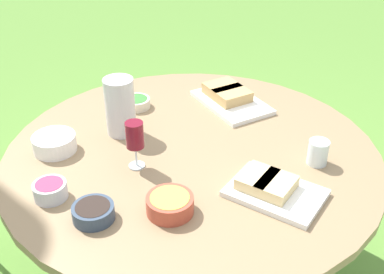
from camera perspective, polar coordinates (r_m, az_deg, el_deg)
name	(u,v)px	position (r m, az deg, el deg)	size (l,w,h in m)	color
dining_table	(192,169)	(1.91, 0.00, -3.78)	(1.44, 1.44, 0.72)	#4C4C51
water_pitcher	(120,106)	(1.94, -8.52, 3.61)	(0.13, 0.12, 0.24)	silver
wine_glass	(135,137)	(1.71, -6.80, 0.05)	(0.07, 0.07, 0.18)	silver
platter_bread_main	(271,188)	(1.65, 9.37, -5.98)	(0.34, 0.38, 0.06)	white
platter_charcuterie	(229,97)	(2.20, 4.43, 4.73)	(0.42, 0.39, 0.07)	white
bowl_fries	(170,204)	(1.55, -2.63, -7.89)	(0.15, 0.15, 0.06)	#B74733
bowl_salad	(136,102)	(2.17, -6.62, 4.11)	(0.12, 0.12, 0.04)	beige
bowl_olives	(93,212)	(1.56, -11.62, -8.67)	(0.13, 0.13, 0.05)	#334256
bowl_dip_red	(50,190)	(1.67, -16.47, -6.01)	(0.11, 0.11, 0.06)	silver
bowl_dip_cream	(54,142)	(1.91, -16.01, -0.60)	(0.16, 0.16, 0.07)	white
cup_water_near	(318,152)	(1.82, 14.71, -1.77)	(0.08, 0.08, 0.09)	silver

